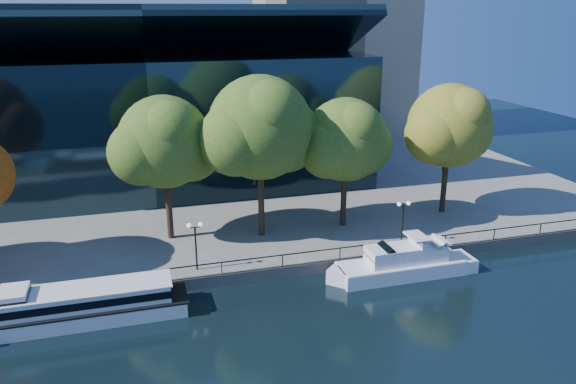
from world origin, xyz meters
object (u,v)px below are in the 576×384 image
object	(u,v)px
tree_2	(167,144)
tree_4	(347,141)
lamp_2	(403,213)
tour_boat	(77,305)
cruiser_near	(396,264)
lamp_1	(195,235)
cruiser_far	(422,263)
tree_5	(451,127)
tree_3	(262,130)

from	to	relation	value
tree_2	tree_4	size ratio (longest dim) A/B	1.06
tree_4	lamp_2	size ratio (longest dim) A/B	3.07
tour_boat	cruiser_near	bearing A→B (deg)	0.19
tree_2	lamp_1	world-z (taller)	tree_2
cruiser_far	lamp_1	xyz separation A→B (m)	(-18.07, 3.91, 3.01)
tree_5	lamp_2	world-z (taller)	tree_5
tree_4	tree_5	distance (m)	11.28
tree_3	tree_5	size ratio (longest dim) A/B	1.12
tree_2	tree_3	world-z (taller)	tree_3
tour_boat	cruiser_far	bearing A→B (deg)	-0.20
tree_3	tree_5	bearing A→B (deg)	2.80
cruiser_near	cruiser_far	xyz separation A→B (m)	(2.29, -0.18, -0.09)
tree_4	tree_5	xyz separation A→B (m)	(11.25, 0.69, 0.54)
lamp_1	tree_4	bearing A→B (deg)	21.20
tour_boat	tree_4	world-z (taller)	tree_4
tree_2	lamp_1	xyz separation A→B (m)	(1.28, -7.25, -5.82)
cruiser_near	tree_5	size ratio (longest dim) A/B	0.90
tree_4	lamp_1	size ratio (longest dim) A/B	3.07
cruiser_far	cruiser_near	bearing A→B (deg)	175.57
tree_2	tree_3	distance (m)	8.42
tour_boat	tree_3	world-z (taller)	tree_3
tour_boat	lamp_2	world-z (taller)	lamp_2
tree_2	lamp_2	xyz separation A→B (m)	(19.41, -7.25, -5.82)
tree_4	lamp_1	bearing A→B (deg)	-158.80
lamp_2	tour_boat	bearing A→B (deg)	-171.96
cruiser_near	tree_2	world-z (taller)	tree_2
tree_3	tree_4	xyz separation A→B (m)	(8.14, 0.26, -1.63)
cruiser_far	lamp_1	distance (m)	18.73
tour_boat	tree_4	size ratio (longest dim) A/B	1.28
cruiser_near	lamp_2	xyz separation A→B (m)	(2.35, 3.73, 2.92)
cruiser_near	tree_4	distance (m)	12.64
tree_3	lamp_2	world-z (taller)	tree_3
cruiser_far	tree_2	world-z (taller)	tree_2
tree_5	lamp_2	bearing A→B (deg)	-141.36
lamp_1	lamp_2	xyz separation A→B (m)	(18.13, 0.00, 0.00)
tour_boat	lamp_2	distance (m)	27.41
tour_boat	tree_5	distance (m)	37.64
tour_boat	tree_3	distance (m)	20.74
cruiser_far	tour_boat	bearing A→B (deg)	179.80
cruiser_far	tree_2	distance (m)	24.02
tour_boat	tree_5	world-z (taller)	tree_5
lamp_2	lamp_1	bearing A→B (deg)	180.00
tree_3	lamp_2	bearing A→B (deg)	-26.41
tree_4	tree_3	bearing A→B (deg)	-178.18
tree_2	tour_boat	bearing A→B (deg)	-124.48
tree_4	tree_5	bearing A→B (deg)	3.50
cruiser_far	tree_4	xyz separation A→B (m)	(-3.03, 9.75, 8.31)
tree_4	lamp_2	xyz separation A→B (m)	(3.09, -5.83, -5.30)
cruiser_near	tree_5	distance (m)	17.10
tree_5	lamp_1	distance (m)	27.71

